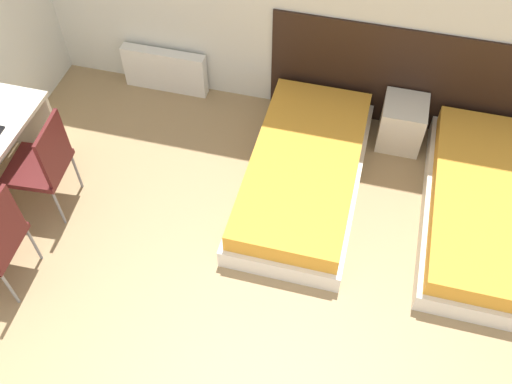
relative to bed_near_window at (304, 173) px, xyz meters
The scene contains 6 objects.
headboard_panel 1.35m from the bed_near_window, 53.14° to the left, with size 2.64×0.03×1.07m.
bed_near_window is the anchor object (origin of this frame).
bed_near_door 1.56m from the bed_near_window, ahead, with size 0.99×2.01×0.37m.
nightstand 1.11m from the bed_near_window, 45.52° to the left, with size 0.40×0.43×0.46m.
radiator 1.90m from the bed_near_window, 149.82° to the left, with size 0.87×0.12×0.46m.
chair_near_laptop 2.19m from the bed_near_window, 160.56° to the right, with size 0.50×0.50×0.95m.
Camera 1 is at (0.69, -0.66, 3.99)m, focal length 40.00 mm.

